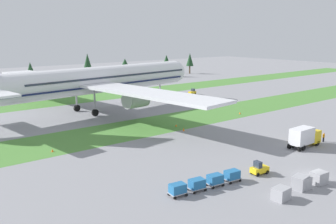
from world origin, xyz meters
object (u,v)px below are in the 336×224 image
(cargo_dolly_fourth, at_px, (178,189))
(uld_container_3, at_px, (300,183))
(cargo_dolly_lead, at_px, (232,175))
(ground_crew_marshaller, at_px, (324,137))
(uld_container_1, at_px, (302,183))
(cargo_dolly_second, at_px, (215,179))
(uld_container_2, at_px, (319,178))
(uld_container_0, at_px, (281,194))
(baggage_tug, at_px, (259,169))
(cargo_dolly_third, at_px, (197,184))
(pushback_tractor, at_px, (192,92))
(taxiway_marker_0, at_px, (184,129))
(airliner, at_px, (92,80))
(taxiway_marker_2, at_px, (176,125))
(taxiway_marker_1, at_px, (240,113))
(catering_truck, at_px, (305,136))
(taxiway_marker_3, at_px, (52,150))

(cargo_dolly_fourth, relative_size, uld_container_3, 1.18)
(cargo_dolly_lead, relative_size, ground_crew_marshaller, 1.36)
(cargo_dolly_lead, bearing_deg, uld_container_1, 43.17)
(cargo_dolly_lead, relative_size, uld_container_3, 1.18)
(cargo_dolly_second, height_order, uld_container_2, uld_container_2)
(uld_container_0, bearing_deg, cargo_dolly_lead, 92.82)
(ground_crew_marshaller, bearing_deg, cargo_dolly_second, 12.65)
(baggage_tug, bearing_deg, uld_container_2, 33.19)
(cargo_dolly_third, xyz_separation_m, uld_container_2, (14.21, -8.37, -0.08))
(pushback_tractor, xyz_separation_m, ground_crew_marshaller, (-17.34, -55.10, 0.13))
(taxiway_marker_0, bearing_deg, airliner, 101.83)
(baggage_tug, distance_m, taxiway_marker_2, 29.83)
(taxiway_marker_0, bearing_deg, cargo_dolly_fourth, -132.18)
(baggage_tug, xyz_separation_m, pushback_tractor, (39.62, 57.91, 0.00))
(uld_container_1, distance_m, taxiway_marker_1, 45.05)
(catering_truck, relative_size, uld_container_3, 3.48)
(pushback_tractor, xyz_separation_m, uld_container_2, (-36.16, -64.96, 0.03))
(uld_container_2, bearing_deg, taxiway_marker_3, 122.72)
(ground_crew_marshaller, height_order, taxiway_marker_2, ground_crew_marshaller)
(cargo_dolly_lead, bearing_deg, taxiway_marker_0, 160.12)
(uld_container_1, xyz_separation_m, taxiway_marker_2, (8.20, 35.16, -0.55))
(cargo_dolly_third, distance_m, uld_container_3, 13.23)
(ground_crew_marshaller, distance_m, taxiway_marker_3, 48.44)
(taxiway_marker_0, xyz_separation_m, taxiway_marker_1, (21.56, 3.66, -0.07))
(uld_container_3, distance_m, taxiway_marker_2, 36.14)
(uld_container_2, distance_m, taxiway_marker_0, 31.93)
(taxiway_marker_0, bearing_deg, pushback_tractor, 45.72)
(pushback_tractor, xyz_separation_m, taxiway_marker_0, (-32.42, -33.25, -0.47))
(cargo_dolly_third, relative_size, taxiway_marker_3, 4.84)
(uld_container_2, xyz_separation_m, taxiway_marker_0, (3.73, 31.71, -0.49))
(pushback_tractor, height_order, uld_container_2, pushback_tractor)
(catering_truck, relative_size, uld_container_0, 3.48)
(cargo_dolly_fourth, bearing_deg, catering_truck, 99.96)
(cargo_dolly_third, xyz_separation_m, ground_crew_marshaller, (33.02, 1.49, 0.03))
(uld_container_3, bearing_deg, pushback_tractor, 58.35)
(airliner, xyz_separation_m, uld_container_1, (-1.05, -59.33, -7.34))
(pushback_tractor, bearing_deg, cargo_dolly_lead, 134.46)
(cargo_dolly_fourth, relative_size, catering_truck, 0.34)
(pushback_tractor, height_order, uld_container_3, pushback_tractor)
(uld_container_3, bearing_deg, cargo_dolly_third, 143.66)
(pushback_tractor, xyz_separation_m, uld_container_3, (-39.71, -64.42, 0.08))
(uld_container_3, bearing_deg, catering_truck, 30.28)
(uld_container_1, height_order, uld_container_3, uld_container_3)
(cargo_dolly_lead, bearing_deg, cargo_dolly_third, -90.00)
(cargo_dolly_lead, relative_size, taxiway_marker_2, 4.96)
(ground_crew_marshaller, height_order, taxiway_marker_1, ground_crew_marshaller)
(cargo_dolly_second, distance_m, taxiway_marker_0, 28.08)
(catering_truck, height_order, taxiway_marker_2, catering_truck)
(cargo_dolly_lead, relative_size, taxiway_marker_1, 4.26)
(cargo_dolly_fourth, xyz_separation_m, taxiway_marker_0, (20.82, 22.98, -0.57))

